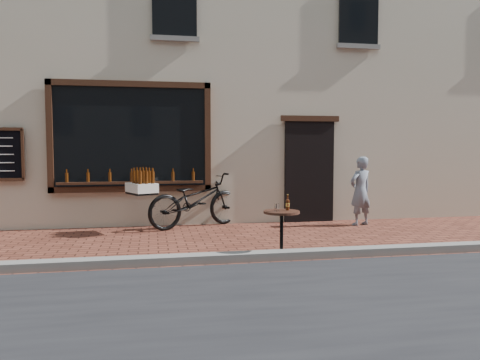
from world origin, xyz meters
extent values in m
plane|color=#55271B|center=(0.00, 0.00, 0.00)|extent=(90.00, 90.00, 0.00)
cube|color=slate|center=(0.00, 0.20, 0.06)|extent=(90.00, 0.25, 0.12)
cube|color=beige|center=(0.00, 6.50, 5.00)|extent=(28.00, 6.00, 10.00)
cube|color=black|center=(-1.90, 3.45, 1.85)|extent=(3.00, 0.06, 2.00)
cube|color=black|center=(-1.90, 3.43, 2.91)|extent=(3.24, 0.10, 0.12)
cube|color=black|center=(-1.90, 3.43, 0.79)|extent=(3.24, 0.10, 0.12)
cube|color=black|center=(-3.46, 3.43, 1.85)|extent=(0.12, 0.10, 2.24)
cube|color=black|center=(-0.34, 3.43, 1.85)|extent=(0.12, 0.10, 2.24)
cube|color=black|center=(-1.90, 3.38, 0.92)|extent=(2.90, 0.16, 0.05)
cube|color=black|center=(1.90, 3.46, 1.10)|extent=(1.10, 0.10, 2.20)
cube|color=black|center=(1.90, 3.43, 2.26)|extent=(1.30, 0.10, 0.12)
cube|color=black|center=(-4.30, 3.44, 1.50)|extent=(0.62, 0.04, 0.92)
cylinder|color=#3D1C07|center=(-3.15, 3.38, 1.04)|extent=(0.06, 0.06, 0.19)
cylinder|color=#3D1C07|center=(-2.73, 3.38, 1.04)|extent=(0.06, 0.06, 0.19)
cylinder|color=#3D1C07|center=(-2.32, 3.38, 1.04)|extent=(0.06, 0.06, 0.19)
cylinder|color=#3D1C07|center=(-1.90, 3.38, 1.04)|extent=(0.06, 0.06, 0.19)
cylinder|color=#3D1C07|center=(-1.48, 3.38, 1.04)|extent=(0.06, 0.06, 0.19)
cylinder|color=#3D1C07|center=(-1.07, 3.38, 1.04)|extent=(0.06, 0.06, 0.19)
cylinder|color=#3D1C07|center=(-0.65, 3.38, 1.04)|extent=(0.06, 0.06, 0.19)
cube|color=black|center=(-1.00, 3.46, 4.60)|extent=(0.90, 0.06, 1.40)
cube|color=black|center=(3.00, 3.46, 4.60)|extent=(0.90, 0.06, 1.40)
imported|color=black|center=(-0.62, 3.20, 0.56)|extent=(2.23, 1.56, 1.11)
cube|color=black|center=(-1.69, 2.71, 0.77)|extent=(0.63, 0.71, 0.04)
cube|color=beige|center=(-1.69, 2.71, 0.87)|extent=(0.64, 0.74, 0.17)
cylinder|color=#3D1C07|center=(-1.48, 2.56, 1.07)|extent=(0.07, 0.07, 0.23)
cylinder|color=#3D1C07|center=(-1.60, 2.51, 1.07)|extent=(0.07, 0.07, 0.23)
cylinder|color=#3D1C07|center=(-1.71, 2.45, 1.07)|extent=(0.07, 0.07, 0.23)
cylinder|color=#3D1C07|center=(-1.55, 2.69, 1.07)|extent=(0.07, 0.07, 0.23)
cylinder|color=#3D1C07|center=(-1.66, 2.64, 1.07)|extent=(0.07, 0.07, 0.23)
cylinder|color=#3D1C07|center=(-1.77, 2.59, 1.07)|extent=(0.07, 0.07, 0.23)
cylinder|color=#3D1C07|center=(-1.61, 2.83, 1.07)|extent=(0.07, 0.07, 0.23)
cylinder|color=#3D1C07|center=(-1.72, 2.77, 1.07)|extent=(0.07, 0.07, 0.23)
cylinder|color=#3D1C07|center=(-1.83, 2.72, 1.07)|extent=(0.07, 0.07, 0.23)
cylinder|color=#3D1C07|center=(-1.67, 2.96, 1.07)|extent=(0.07, 0.07, 0.23)
cylinder|color=#3D1C07|center=(-1.78, 2.91, 1.07)|extent=(0.07, 0.07, 0.23)
cylinder|color=black|center=(0.40, 0.35, 0.01)|extent=(0.39, 0.39, 0.03)
cylinder|color=black|center=(0.40, 0.35, 0.34)|extent=(0.05, 0.05, 0.63)
cylinder|color=black|center=(0.40, 0.35, 0.67)|extent=(0.54, 0.54, 0.04)
cylinder|color=gold|center=(0.51, 0.40, 0.77)|extent=(0.06, 0.06, 0.05)
cylinder|color=white|center=(0.31, 0.29, 0.75)|extent=(0.07, 0.07, 0.12)
imported|color=slate|center=(2.80, 2.79, 0.72)|extent=(0.61, 0.50, 1.44)
camera|label=1|loc=(-1.48, -6.33, 1.64)|focal=35.00mm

